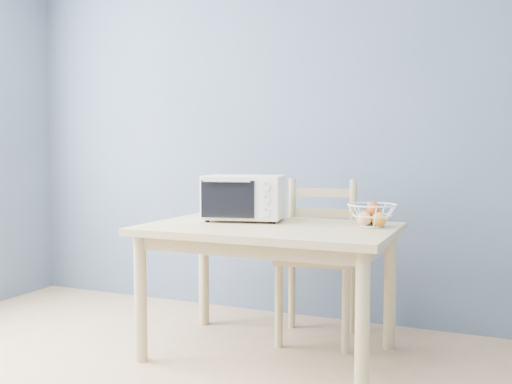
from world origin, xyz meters
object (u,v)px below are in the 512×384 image
at_px(dining_table, 269,243).
at_px(toaster_oven, 241,197).
at_px(dining_chair, 318,260).
at_px(fruit_basket, 372,215).

distance_m(dining_table, toaster_oven, 0.38).
height_order(toaster_oven, dining_chair, toaster_oven).
xyz_separation_m(toaster_oven, dining_chair, (0.41, 0.27, -0.41)).
bearing_deg(fruit_basket, dining_table, -163.67).
bearing_deg(fruit_basket, toaster_oven, -179.01).
bearing_deg(dining_table, dining_chair, 68.26).
xyz_separation_m(fruit_basket, dining_chair, (-0.38, 0.26, -0.33)).
height_order(dining_table, toaster_oven, toaster_oven).
xyz_separation_m(dining_table, dining_chair, (0.17, 0.42, -0.16)).
height_order(dining_table, dining_chair, dining_chair).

